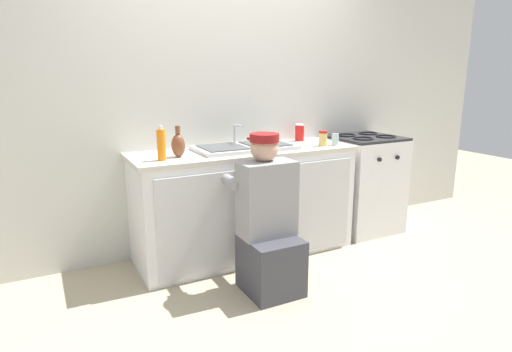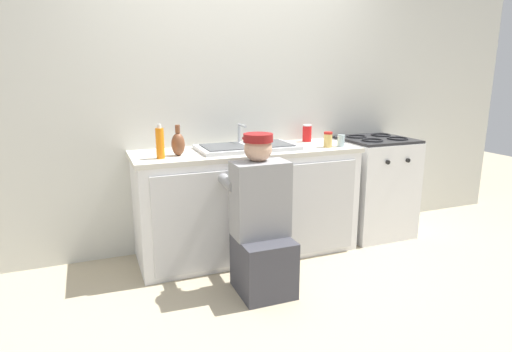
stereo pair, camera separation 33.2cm
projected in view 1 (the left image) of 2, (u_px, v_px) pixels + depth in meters
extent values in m
plane|color=tan|center=(262.00, 266.00, 3.41)|extent=(12.00, 12.00, 0.00)
cube|color=silver|center=(227.00, 102.00, 3.68)|extent=(6.00, 0.10, 2.50)
cube|color=white|center=(245.00, 204.00, 3.57)|extent=(1.80, 0.60, 0.86)
cube|color=silver|center=(210.00, 224.00, 3.10)|extent=(0.79, 0.02, 0.75)
cube|color=silver|center=(309.00, 207.00, 3.49)|extent=(0.79, 0.02, 0.75)
cube|color=beige|center=(245.00, 152.00, 3.46)|extent=(1.84, 0.62, 0.04)
cube|color=silver|center=(245.00, 148.00, 3.45)|extent=(0.80, 0.44, 0.03)
cube|color=#4C4F51|center=(223.00, 147.00, 3.37)|extent=(0.33, 0.35, 0.01)
cube|color=#4C4F51|center=(265.00, 144.00, 3.54)|extent=(0.33, 0.35, 0.01)
cylinder|color=#B7BABF|center=(235.00, 135.00, 3.60)|extent=(0.02, 0.02, 0.18)
cylinder|color=#B7BABF|center=(239.00, 126.00, 3.51)|extent=(0.02, 0.16, 0.02)
cube|color=white|center=(363.00, 185.00, 4.13)|extent=(0.61, 0.60, 0.89)
cube|color=#262628|center=(366.00, 138.00, 4.03)|extent=(0.60, 0.59, 0.02)
torus|color=black|center=(363.00, 138.00, 3.86)|extent=(0.19, 0.19, 0.02)
torus|color=black|center=(386.00, 136.00, 3.98)|extent=(0.19, 0.19, 0.02)
torus|color=black|center=(346.00, 135.00, 4.06)|extent=(0.19, 0.19, 0.02)
torus|color=black|center=(368.00, 133.00, 4.19)|extent=(0.19, 0.19, 0.02)
cylinder|color=black|center=(380.00, 160.00, 3.74)|extent=(0.04, 0.02, 0.04)
cylinder|color=black|center=(398.00, 157.00, 3.84)|extent=(0.04, 0.02, 0.04)
cube|color=#3F3F47|center=(271.00, 264.00, 2.97)|extent=(0.36, 0.40, 0.40)
cube|color=gray|center=(267.00, 199.00, 2.92)|extent=(0.38, 0.22, 0.52)
sphere|color=tan|center=(264.00, 148.00, 2.87)|extent=(0.19, 0.19, 0.19)
cylinder|color=maroon|center=(264.00, 138.00, 2.85)|extent=(0.20, 0.20, 0.06)
cube|color=maroon|center=(258.00, 139.00, 2.93)|extent=(0.13, 0.09, 0.02)
cylinder|color=gray|center=(232.00, 182.00, 2.99)|extent=(0.08, 0.30, 0.08)
cylinder|color=gray|center=(274.00, 177.00, 3.14)|extent=(0.08, 0.30, 0.08)
cylinder|color=#DBB760|center=(323.00, 140.00, 3.61)|extent=(0.07, 0.07, 0.11)
cylinder|color=#B21E19|center=(323.00, 132.00, 3.59)|extent=(0.07, 0.07, 0.02)
ellipsoid|color=brown|center=(178.00, 146.00, 3.13)|extent=(0.10, 0.10, 0.17)
cylinder|color=brown|center=(178.00, 130.00, 3.10)|extent=(0.04, 0.04, 0.06)
cylinder|color=orange|center=(161.00, 145.00, 3.00)|extent=(0.06, 0.06, 0.22)
cylinder|color=white|center=(160.00, 127.00, 2.97)|extent=(0.03, 0.03, 0.03)
cylinder|color=#ADC6CC|center=(335.00, 139.00, 3.65)|extent=(0.06, 0.06, 0.10)
cylinder|color=red|center=(300.00, 133.00, 3.88)|extent=(0.08, 0.08, 0.14)
cylinder|color=white|center=(300.00, 125.00, 3.87)|extent=(0.08, 0.08, 0.01)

